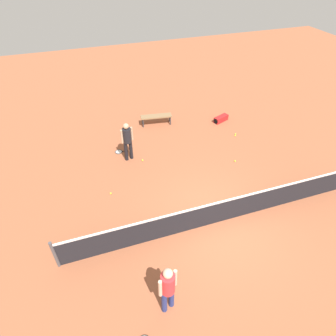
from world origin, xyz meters
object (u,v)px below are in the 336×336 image
object	(u,v)px
tennis_ball_near_player	(235,136)
equipment_bag	(220,119)
tennis_racket_near_player	(119,152)
tennis_ball_midcourt	(111,193)
player_far_side	(168,287)
tennis_ball_stray_left	(143,160)
player_near_side	(127,139)
tennis_ball_by_net	(235,161)
tennis_ball_baseline	(269,190)
tennis_ball_stray_right	(235,134)
courtside_bench	(156,117)

from	to	relation	value
tennis_ball_near_player	equipment_bag	distance (m)	1.44
tennis_racket_near_player	tennis_ball_midcourt	distance (m)	2.59
player_far_side	tennis_ball_stray_left	xyz separation A→B (m)	(-0.93, -6.06, -0.98)
tennis_ball_near_player	equipment_bag	world-z (taller)	equipment_bag
player_near_side	tennis_ball_by_net	world-z (taller)	player_near_side
tennis_ball_by_net	tennis_ball_baseline	world-z (taller)	same
player_near_side	tennis_ball_midcourt	xyz separation A→B (m)	(1.10, 1.85, -0.98)
player_far_side	tennis_ball_baseline	bearing A→B (deg)	-149.66
tennis_ball_near_player	tennis_ball_stray_right	world-z (taller)	same
player_near_side	tennis_ball_midcourt	size ratio (longest dim) A/B	25.76
tennis_ball_stray_left	courtside_bench	xyz separation A→B (m)	(-1.40, -2.63, 0.38)
equipment_bag	tennis_ball_midcourt	bearing A→B (deg)	29.06
tennis_ball_stray_right	courtside_bench	size ratio (longest dim) A/B	0.04
tennis_ball_by_net	courtside_bench	bearing A→B (deg)	-60.37
tennis_racket_near_player	tennis_ball_by_net	bearing A→B (deg)	153.48
tennis_ball_baseline	tennis_ball_stray_right	world-z (taller)	same
tennis_ball_near_player	courtside_bench	distance (m)	3.88
player_far_side	tennis_racket_near_player	world-z (taller)	player_far_side
player_far_side	tennis_ball_near_player	size ratio (longest dim) A/B	25.76
tennis_ball_stray_right	tennis_racket_near_player	bearing A→B (deg)	-3.99
player_near_side	tennis_ball_baseline	bearing A→B (deg)	141.68
tennis_ball_near_player	tennis_ball_stray_right	distance (m)	0.14
tennis_ball_by_net	tennis_racket_near_player	bearing A→B (deg)	-26.52
player_far_side	tennis_ball_baseline	distance (m)	5.75
tennis_ball_by_net	tennis_ball_midcourt	xyz separation A→B (m)	(5.22, 0.26, 0.00)
tennis_ball_midcourt	tennis_ball_near_player	bearing A→B (deg)	-162.32
tennis_racket_near_player	tennis_ball_near_player	world-z (taller)	tennis_ball_near_player
tennis_ball_near_player	tennis_ball_baseline	distance (m)	3.69
tennis_ball_baseline	tennis_ball_stray_left	xyz separation A→B (m)	(3.96, -3.20, 0.00)
tennis_ball_midcourt	tennis_ball_stray_left	bearing A→B (deg)	-136.19
player_far_side	tennis_ball_baseline	world-z (taller)	player_far_side
tennis_racket_near_player	equipment_bag	world-z (taller)	equipment_bag
tennis_racket_near_player	tennis_ball_stray_right	distance (m)	5.46
player_far_side	tennis_ball_by_net	xyz separation A→B (m)	(-4.55, -4.79, -0.98)
tennis_ball_midcourt	tennis_ball_baseline	bearing A→B (deg)	163.27
tennis_ball_near_player	tennis_ball_midcourt	bearing A→B (deg)	17.68
tennis_racket_near_player	tennis_ball_by_net	world-z (taller)	tennis_ball_by_net
player_near_side	courtside_bench	xyz separation A→B (m)	(-1.89, -2.32, -0.59)
player_far_side	equipment_bag	world-z (taller)	player_far_side
tennis_racket_near_player	equipment_bag	distance (m)	5.40
tennis_racket_near_player	courtside_bench	bearing A→B (deg)	-142.19
player_far_side	tennis_ball_stray_left	world-z (taller)	player_far_side
tennis_ball_baseline	equipment_bag	distance (m)	5.10
player_near_side	courtside_bench	world-z (taller)	player_near_side
tennis_ball_near_player	player_far_side	bearing A→B (deg)	49.76
tennis_racket_near_player	tennis_ball_by_net	distance (m)	4.94
tennis_ball_baseline	player_far_side	bearing A→B (deg)	30.34
tennis_ball_by_net	equipment_bag	bearing A→B (deg)	-105.93
player_near_side	tennis_ball_stray_left	bearing A→B (deg)	147.23
tennis_racket_near_player	tennis_ball_near_player	distance (m)	5.39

